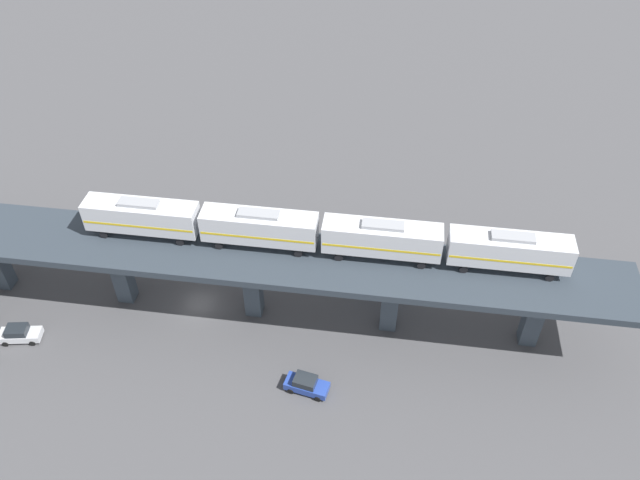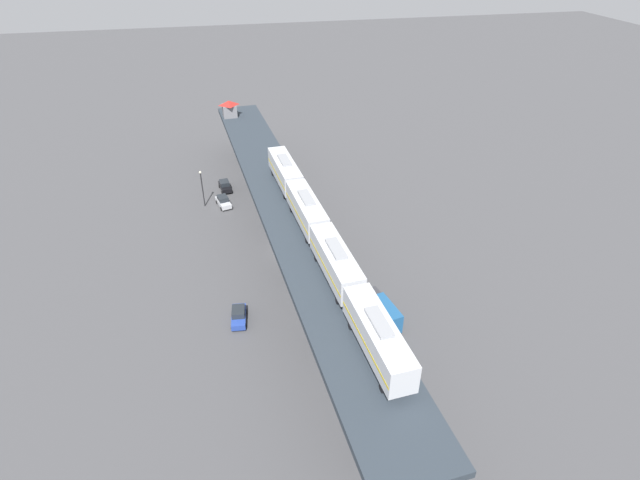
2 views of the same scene
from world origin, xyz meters
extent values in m
plane|color=#424244|center=(0.00, 0.00, 0.00)|extent=(400.00, 400.00, 0.00)
cube|color=#283039|center=(0.00, 0.00, 8.54)|extent=(15.07, 92.37, 0.80)
cube|color=#333D47|center=(0.62, -8.48, 4.07)|extent=(1.93, 1.93, 8.14)
cube|color=#333D47|center=(-0.47, 6.48, 4.07)|extent=(1.93, 1.93, 8.14)
cube|color=#333D47|center=(-1.56, 21.44, 4.07)|extent=(1.93, 1.93, 8.14)
cube|color=#333D47|center=(-2.66, 36.40, 4.07)|extent=(1.93, 1.93, 8.14)
cube|color=silver|center=(-1.02, -5.26, 11.48)|extent=(3.67, 12.17, 3.10)
cube|color=gold|center=(-1.02, -5.26, 11.18)|extent=(3.69, 11.94, 0.24)
cube|color=gray|center=(-1.02, -5.26, 13.21)|extent=(1.70, 4.29, 0.36)
cylinder|color=black|center=(-1.90, -9.53, 9.36)|extent=(0.28, 0.85, 0.84)
cylinder|color=black|center=(0.47, -9.36, 9.36)|extent=(0.28, 0.85, 0.84)
cylinder|color=black|center=(-2.51, -1.15, 9.36)|extent=(0.28, 0.85, 0.84)
cylinder|color=black|center=(-0.14, -0.98, 9.36)|extent=(0.28, 0.85, 0.84)
cube|color=silver|center=(-1.94, 7.31, 11.48)|extent=(3.67, 12.17, 3.10)
cube|color=gold|center=(-1.94, 7.31, 11.18)|extent=(3.69, 11.94, 0.24)
cube|color=gray|center=(-1.94, 7.31, 13.21)|extent=(1.70, 4.29, 0.36)
cylinder|color=black|center=(-2.82, 3.04, 9.36)|extent=(0.28, 0.85, 0.84)
cylinder|color=black|center=(-0.44, 3.21, 9.36)|extent=(0.28, 0.85, 0.84)
cylinder|color=black|center=(-3.43, 11.41, 9.36)|extent=(0.28, 0.85, 0.84)
cylinder|color=black|center=(-1.06, 11.59, 9.36)|extent=(0.28, 0.85, 0.84)
cube|color=silver|center=(-2.85, 19.88, 11.48)|extent=(3.67, 12.17, 3.10)
cube|color=gold|center=(-2.85, 19.88, 11.18)|extent=(3.69, 11.94, 0.24)
cube|color=gray|center=(-2.85, 19.88, 13.21)|extent=(1.70, 4.29, 0.36)
cylinder|color=black|center=(-3.74, 15.60, 9.36)|extent=(0.28, 0.85, 0.84)
cylinder|color=black|center=(-1.36, 15.78, 9.36)|extent=(0.28, 0.85, 0.84)
cylinder|color=black|center=(-4.35, 23.98, 9.36)|extent=(0.28, 0.85, 0.84)
cylinder|color=black|center=(-1.97, 24.15, 9.36)|extent=(0.28, 0.85, 0.84)
cube|color=silver|center=(-3.77, 32.44, 11.48)|extent=(3.67, 12.17, 3.10)
cube|color=gold|center=(-3.77, 32.44, 11.18)|extent=(3.69, 11.94, 0.24)
cube|color=gray|center=(-3.77, 32.44, 13.21)|extent=(1.70, 4.29, 0.36)
cylinder|color=black|center=(-4.65, 28.17, 9.36)|extent=(0.28, 0.85, 0.84)
cylinder|color=black|center=(-2.28, 28.34, 9.36)|extent=(0.28, 0.85, 0.84)
cylinder|color=black|center=(-5.26, 36.55, 9.36)|extent=(0.28, 0.85, 0.84)
cylinder|color=black|center=(-2.89, 36.72, 9.36)|extent=(0.28, 0.85, 0.84)
cube|color=#B7BABF|center=(8.84, -17.07, 0.73)|extent=(2.83, 4.71, 0.80)
cube|color=#1E2328|center=(8.88, -17.21, 1.51)|extent=(2.13, 2.54, 0.76)
cylinder|color=black|center=(8.36, -18.66, 0.33)|extent=(0.39, 0.70, 0.66)
cylinder|color=black|center=(10.02, -18.24, 0.33)|extent=(0.39, 0.70, 0.66)
cylinder|color=black|center=(7.66, -15.89, 0.33)|extent=(0.39, 0.70, 0.66)
cylinder|color=black|center=(9.32, -15.47, 0.33)|extent=(0.39, 0.70, 0.66)
cube|color=#233D93|center=(8.66, 14.63, 0.73)|extent=(2.28, 4.57, 0.80)
cube|color=#1E2328|center=(8.64, 14.48, 1.51)|extent=(1.87, 2.37, 0.76)
cylinder|color=black|center=(7.65, 13.30, 0.33)|extent=(0.31, 0.68, 0.66)
cylinder|color=black|center=(9.35, 13.11, 0.33)|extent=(0.31, 0.68, 0.66)
cylinder|color=black|center=(7.97, 16.15, 0.33)|extent=(0.31, 0.68, 0.66)
cylinder|color=black|center=(9.67, 15.96, 0.33)|extent=(0.31, 0.68, 0.66)
cube|color=#333338|center=(-8.88, 15.94, 1.65)|extent=(2.53, 2.38, 2.30)
cube|color=#1E5184|center=(-9.55, 19.48, 1.85)|extent=(3.23, 5.54, 2.70)
cylinder|color=black|center=(-9.85, 15.76, 0.50)|extent=(0.53, 1.05, 1.00)
cylinder|color=black|center=(-7.91, 16.13, 0.50)|extent=(0.53, 1.05, 1.00)
cylinder|color=black|center=(-10.86, 20.82, 0.50)|extent=(0.53, 1.05, 1.00)
cylinder|color=black|center=(-8.83, 21.21, 0.50)|extent=(0.53, 1.05, 1.00)
camera|label=1|loc=(44.23, 23.66, 53.18)|focal=35.00mm
camera|label=2|loc=(8.92, 64.66, 44.45)|focal=28.00mm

